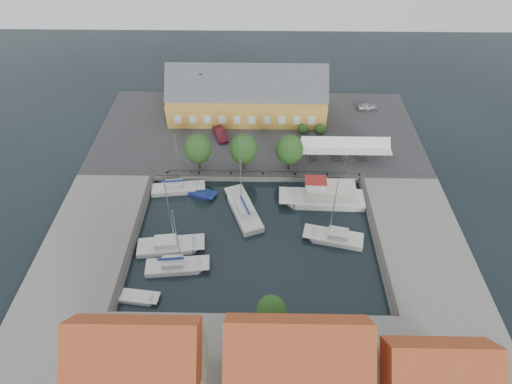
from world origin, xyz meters
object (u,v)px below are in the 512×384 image
car_red (220,134)px  launch_nw (200,193)px  center_sailboat (244,211)px  west_boat_c (169,246)px  trawler (325,197)px  east_boat_b (335,238)px  launch_sw (139,298)px  west_boat_d (176,267)px  tent_canopy (345,147)px  west_boat_a (177,189)px  warehouse (244,97)px  car_silver (367,107)px

car_red → launch_nw: 13.60m
center_sailboat → west_boat_c: center_sailboat is taller
trawler → west_boat_c: west_boat_c is taller
east_boat_b → launch_sw: 26.40m
west_boat_d → tent_canopy: bearing=41.8°
west_boat_d → launch_sw: 5.90m
west_boat_a → west_boat_d: bearing=-81.8°
launch_nw → car_red: bearing=80.8°
warehouse → center_sailboat: center_sailboat is taller
west_boat_c → launch_sw: (-2.30, -7.95, -0.17)m
car_silver → trawler: 26.53m
warehouse → launch_nw: 22.45m
tent_canopy → car_red: tent_canopy is taller
warehouse → launch_nw: (-5.96, -21.21, -4.34)m
center_sailboat → trawler: size_ratio=1.03×
car_red → east_boat_b: size_ratio=0.41×
west_boat_c → launch_sw: size_ratio=2.45×
car_silver → car_red: bearing=103.3°
car_red → trawler: 22.27m
tent_canopy → west_boat_a: bearing=-165.6°
warehouse → launch_sw: bearing=-105.5°
tent_canopy → west_boat_a: west_boat_a is taller
center_sailboat → launch_nw: 7.95m
east_boat_b → launch_sw: (-24.50, -9.82, -0.17)m
launch_nw → west_boat_c: bearing=-104.8°
east_boat_b → west_boat_a: east_boat_b is taller
west_boat_c → center_sailboat: bearing=34.7°
trawler → west_boat_c: (-21.61, -9.25, -0.76)m
center_sailboat → west_boat_a: (-10.40, 4.67, -0.09)m
warehouse → west_boat_c: bearing=-105.4°
east_boat_b → launch_sw: bearing=-158.2°
tent_canopy → west_boat_d: 32.36m
warehouse → trawler: bearing=-60.5°
west_boat_d → trawler: bearing=32.0°
tent_canopy → east_boat_b: (-3.18, -16.23, -3.42)m
warehouse → west_boat_a: warehouse is taller
tent_canopy → west_boat_d: size_ratio=1.28×
east_boat_b → launch_nw: east_boat_b is taller
east_boat_b → west_boat_a: bearing=157.4°
warehouse → car_red: 9.15m
car_silver → car_red: size_ratio=0.81×
warehouse → tent_canopy: (16.60, -13.86, -0.74)m
warehouse → center_sailboat: 25.57m
tent_canopy → west_boat_a: 27.17m
car_red → center_sailboat: bearing=-95.8°
tent_canopy → warehouse: bearing=140.1°
center_sailboat → west_boat_c: 11.78m
west_boat_a → west_boat_d: 14.90m
trawler → launch_sw: 29.47m
launch_sw → west_boat_a: bearing=85.3°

